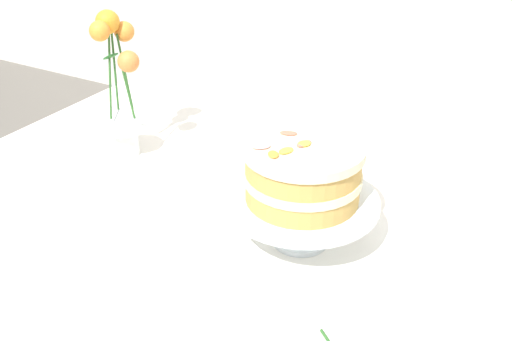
{
  "coord_description": "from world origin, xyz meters",
  "views": [
    {
      "loc": [
        0.56,
        -0.87,
        1.42
      ],
      "look_at": [
        0.07,
        -0.01,
        0.86
      ],
      "focal_mm": 41.34,
      "sensor_mm": 36.0,
      "label": 1
    }
  ],
  "objects_px": {
    "dining_table": "(223,252)",
    "flower_vase": "(121,95)",
    "layer_cake": "(303,172)",
    "cake_stand": "(302,206)"
  },
  "relations": [
    {
      "from": "dining_table",
      "to": "flower_vase",
      "type": "xyz_separation_m",
      "value": [
        -0.35,
        0.12,
        0.25
      ]
    },
    {
      "from": "cake_stand",
      "to": "flower_vase",
      "type": "xyz_separation_m",
      "value": [
        -0.53,
        0.12,
        0.07
      ]
    },
    {
      "from": "dining_table",
      "to": "cake_stand",
      "type": "bearing_deg",
      "value": 0.09
    },
    {
      "from": "flower_vase",
      "to": "layer_cake",
      "type": "bearing_deg",
      "value": -12.87
    },
    {
      "from": "cake_stand",
      "to": "layer_cake",
      "type": "bearing_deg",
      "value": -136.87
    },
    {
      "from": "layer_cake",
      "to": "flower_vase",
      "type": "xyz_separation_m",
      "value": [
        -0.53,
        0.12,
        -0.0
      ]
    },
    {
      "from": "dining_table",
      "to": "layer_cake",
      "type": "height_order",
      "value": "layer_cake"
    },
    {
      "from": "cake_stand",
      "to": "layer_cake",
      "type": "distance_m",
      "value": 0.07
    },
    {
      "from": "dining_table",
      "to": "cake_stand",
      "type": "distance_m",
      "value": 0.25
    },
    {
      "from": "cake_stand",
      "to": "dining_table",
      "type": "bearing_deg",
      "value": -179.91
    }
  ]
}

